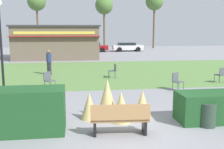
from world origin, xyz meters
name	(u,v)px	position (x,y,z in m)	size (l,w,h in m)	color
ground_plane	(130,132)	(0.00, 0.00, 0.00)	(80.00, 80.00, 0.00)	gray
lawn_patch	(98,72)	(0.00, 11.65, 0.00)	(36.00, 12.00, 0.01)	#5B8442
park_bench	(120,119)	(-0.34, -0.16, 0.48)	(1.73, 0.63, 0.95)	#9E7547
hedge_left	(22,111)	(-3.19, 0.39, 0.66)	(2.52, 1.10, 1.33)	#1E4C23
hedge_right	(209,107)	(2.80, 0.63, 0.49)	(2.13, 1.10, 0.98)	#1E4C23
ornamental_grass_behind_left	(142,104)	(0.71, 1.41, 0.46)	(0.65, 0.65, 0.93)	tan
ornamental_grass_behind_right	(89,106)	(-1.16, 1.37, 0.46)	(0.60, 0.60, 0.91)	tan
ornamental_grass_behind_center	(121,107)	(-0.13, 0.93, 0.52)	(0.67, 0.67, 1.03)	tan
ornamental_grass_behind_far	(107,99)	(-0.54, 1.34, 0.68)	(0.79, 0.79, 1.37)	tan
lamppost_mid	(0,34)	(-5.23, 6.39, 2.80)	(0.36, 0.36, 4.47)	black
trash_bin	(207,115)	(2.51, 0.16, 0.38)	(0.52, 0.52, 0.76)	#2D4233
food_kiosk	(57,42)	(-3.55, 21.32, 1.73)	(8.80, 5.30, 3.45)	#6B5B4C
cafe_chair_west	(221,74)	(6.64, 6.72, 0.53)	(0.55, 0.55, 0.89)	#4C5156
cafe_chair_east	(177,80)	(3.43, 5.19, 0.53)	(0.60, 0.60, 0.89)	#4C5156
cafe_chair_center	(49,79)	(-3.00, 6.34, 0.53)	(0.62, 0.62, 0.89)	#4C5156
cafe_chair_north	(114,70)	(0.75, 9.10, 0.53)	(0.48, 0.48, 0.89)	#4C5156
person_strolling	(49,62)	(-3.39, 10.84, 0.86)	(0.34, 0.34, 1.69)	#23232D
parked_car_west_slot	(53,47)	(-4.61, 29.60, 0.64)	(4.36, 2.37, 1.20)	black
parked_car_center_slot	(93,47)	(0.67, 29.60, 0.64)	(4.30, 2.24, 1.20)	maroon
parked_car_east_slot	(127,47)	(5.54, 29.60, 0.64)	(4.22, 2.10, 1.20)	silver
tree_left_bg	(37,2)	(-7.44, 36.13, 7.13)	(2.80, 2.80, 8.62)	brown
tree_right_bg	(154,2)	(10.91, 35.18, 7.30)	(2.80, 2.80, 8.80)	brown
tree_center_bg	(104,6)	(2.92, 35.67, 6.66)	(2.80, 2.80, 8.14)	brown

